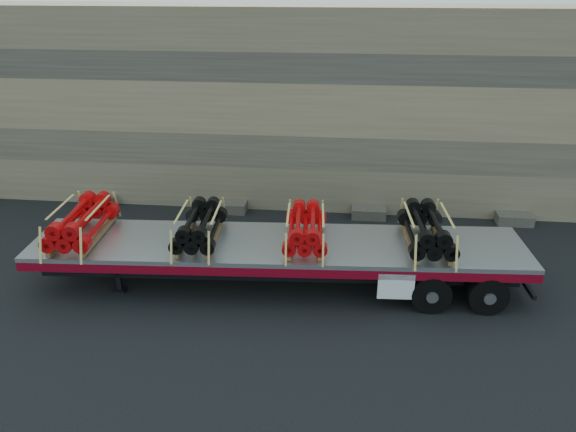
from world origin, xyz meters
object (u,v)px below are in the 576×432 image
at_px(bundle_midrear, 305,229).
at_px(bundle_front, 82,223).
at_px(bundle_midfront, 200,227).
at_px(bundle_rear, 426,231).
at_px(trailer, 278,264).

bearing_deg(bundle_midrear, bundle_front, 180.00).
relative_size(bundle_midfront, bundle_rear, 0.95).
distance_m(bundle_front, bundle_midfront, 3.22).
distance_m(bundle_front, bundle_midrear, 6.06).
bearing_deg(bundle_front, bundle_midfront, 0.00).
bearing_deg(trailer, bundle_rear, 0.00).
xyz_separation_m(bundle_midfront, bundle_midrear, (2.84, 0.17, -0.01)).
distance_m(bundle_midfront, bundle_rear, 6.03).
bearing_deg(bundle_rear, bundle_midrear, -180.00).
bearing_deg(bundle_midrear, bundle_midfront, 180.00).
bearing_deg(bundle_rear, trailer, -180.00).
relative_size(bundle_front, bundle_midrear, 1.12).
relative_size(bundle_front, bundle_rear, 1.04).
relative_size(bundle_midfront, bundle_midrear, 1.03).
bearing_deg(bundle_midfront, trailer, -0.00).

